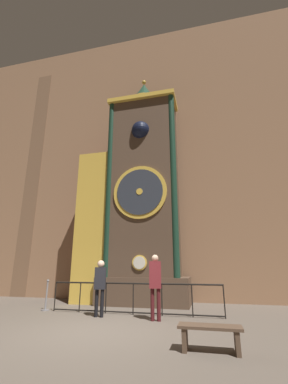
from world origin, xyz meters
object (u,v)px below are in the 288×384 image
Objects in this scene: stanchion_post at (46,300)px; visitor_near at (100,282)px; visitor_far at (155,280)px; visitor_bench at (210,333)px; clock_tower at (134,198)px.

visitor_near is at bearing -16.41° from stanchion_post.
stanchion_post is (-2.27, 0.67, -0.67)m from visitor_near.
visitor_far is (1.77, -0.15, 0.08)m from visitor_near.
visitor_near is 1.45× the size of visitor_bench.
visitor_near is 1.62× the size of stanchion_post.
clock_tower is 10.34× the size of stanchion_post.
visitor_far is 1.58× the size of visitor_bench.
visitor_bench is at bearing -68.59° from visitor_far.
visitor_near is 1.78m from visitor_far.
visitor_far reaches higher than visitor_bench.
clock_tower reaches higher than visitor_far.
visitor_bench is (1.48, -2.40, -0.77)m from visitor_far.
visitor_bench is at bearing -30.21° from stanchion_post.
visitor_bench is (2.99, -5.29, -4.09)m from clock_tower.
clock_tower is 9.21× the size of visitor_bench.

